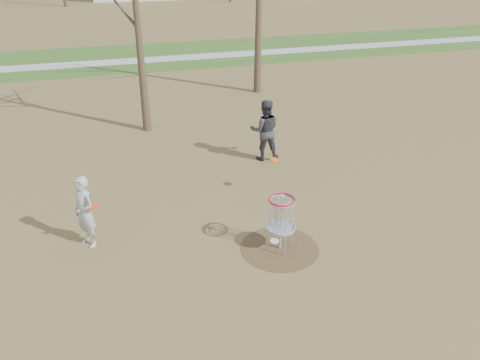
% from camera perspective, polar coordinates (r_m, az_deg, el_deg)
% --- Properties ---
extents(ground, '(160.00, 160.00, 0.00)m').
position_cam_1_polar(ground, '(10.86, 4.86, -8.31)').
color(ground, brown).
rests_on(ground, ground).
extents(green_band, '(160.00, 8.00, 0.01)m').
position_cam_1_polar(green_band, '(30.04, -10.18, 14.68)').
color(green_band, '#2D5119').
rests_on(green_band, ground).
extents(footpath, '(160.00, 1.50, 0.01)m').
position_cam_1_polar(footpath, '(29.06, -9.91, 14.31)').
color(footpath, '#9E9E99').
rests_on(footpath, green_band).
extents(dirt_circle, '(1.80, 1.80, 0.01)m').
position_cam_1_polar(dirt_circle, '(10.86, 4.86, -8.28)').
color(dirt_circle, '#47331E').
rests_on(dirt_circle, ground).
extents(player_standing, '(0.69, 0.75, 1.72)m').
position_cam_1_polar(player_standing, '(11.06, -18.39, -3.73)').
color(player_standing, '#AEAEAE').
rests_on(player_standing, ground).
extents(player_throwing, '(1.09, 0.93, 1.96)m').
position_cam_1_polar(player_throwing, '(14.79, 3.04, 6.09)').
color(player_throwing, '#333238').
rests_on(player_throwing, ground).
extents(disc_grounded, '(0.22, 0.22, 0.02)m').
position_cam_1_polar(disc_grounded, '(11.06, 4.21, -7.41)').
color(disc_grounded, white).
rests_on(disc_grounded, dirt_circle).
extents(discs_in_play, '(4.89, 1.40, 0.07)m').
position_cam_1_polar(discs_in_play, '(11.46, -5.23, 0.02)').
color(discs_in_play, orange).
rests_on(discs_in_play, ground).
extents(disc_golf_basket, '(0.64, 0.64, 1.35)m').
position_cam_1_polar(disc_golf_basket, '(10.36, 5.06, -4.18)').
color(disc_golf_basket, '#9EA3AD').
rests_on(disc_golf_basket, ground).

